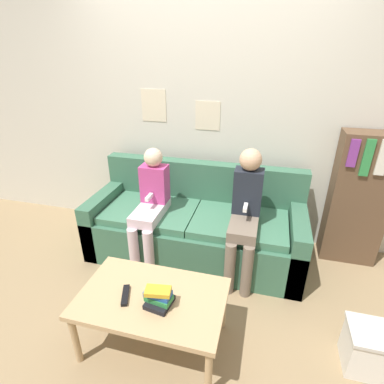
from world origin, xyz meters
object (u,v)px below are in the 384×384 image
Objects in this scene: coffee_table at (152,301)px; bookshelf at (358,199)px; tv_remote at (125,295)px; storage_box at (374,350)px; couch at (196,227)px; person_right at (245,210)px; person_left at (151,203)px.

bookshelf is (1.46, 1.39, 0.24)m from coffee_table.
tv_remote reaches higher than coffee_table.
storage_box is (1.56, 0.23, -0.28)m from tv_remote.
coffee_table is at bearing -4.04° from tv_remote.
tv_remote reaches higher than storage_box.
couch is at bearing 60.70° from tv_remote.
storage_box is (0.91, -0.72, -0.49)m from person_right.
tv_remote is 0.14× the size of bookshelf.
person_right is 1.25m from storage_box.
couch is 2.12× the size of coffee_table.
tv_remote is at bearing -99.13° from couch.
person_right is at bearing -152.87° from bookshelf.
person_right reaches higher than tv_remote.
couch is 1.15m from tv_remote.
tv_remote is 1.60m from storage_box.
person_left reaches higher than couch.
couch is at bearing 146.97° from storage_box.
coffee_table is 2.68× the size of storage_box.
tv_remote is (-0.65, -0.94, -0.21)m from person_right.
person_left is 1.88m from bookshelf.
storage_box is (1.75, -0.70, -0.45)m from person_left.
person_right is 6.58× the size of tv_remote.
person_left is (-0.35, 0.89, 0.22)m from coffee_table.
person_left is 0.85m from person_right.
person_left is 0.94× the size of person_right.
person_right is at bearing 35.09° from tv_remote.
person_left reaches higher than coffee_table.
tv_remote is 0.49× the size of storage_box.
bookshelf is at bearing 15.61° from person_left.
storage_box is at bearing -92.76° from bookshelf.
person_right is 3.24× the size of storage_box.
tv_remote is (-0.16, -0.05, 0.06)m from coffee_table.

